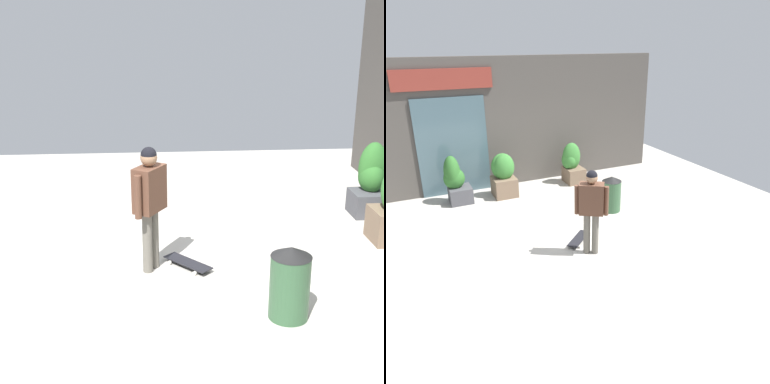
# 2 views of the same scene
# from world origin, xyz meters

# --- Properties ---
(ground_plane) EXTENTS (12.00, 12.00, 0.00)m
(ground_plane) POSITION_xyz_m (0.00, 0.00, 0.00)
(ground_plane) COLOR #B2ADA3
(skateboarder) EXTENTS (0.55, 0.46, 1.68)m
(skateboarder) POSITION_xyz_m (0.26, -1.06, 1.03)
(skateboarder) COLOR #666056
(skateboarder) RESTS_ON ground_plane
(skateboard) EXTENTS (0.69, 0.65, 0.08)m
(skateboard) POSITION_xyz_m (0.24, -0.57, 0.06)
(skateboard) COLOR black
(skateboard) RESTS_ON ground_plane
(planter_box_right) EXTENTS (0.63, 0.60, 1.21)m
(planter_box_right) POSITION_xyz_m (-1.63, 2.62, 0.56)
(planter_box_right) COLOR #47474C
(planter_box_right) RESTS_ON ground_plane
(trash_bin) EXTENTS (0.46, 0.46, 0.86)m
(trash_bin) POSITION_xyz_m (1.61, 0.48, 0.43)
(trash_bin) COLOR #335938
(trash_bin) RESTS_ON ground_plane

